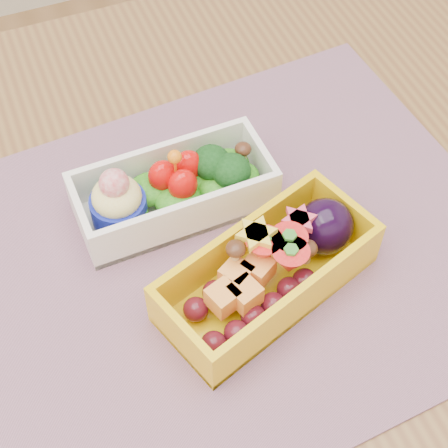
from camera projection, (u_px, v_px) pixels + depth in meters
name	position (u px, v px, depth m)	size (l,w,h in m)	color
table	(210.00, 328.00, 0.70)	(1.20, 0.80, 0.75)	brown
placemat	(218.00, 257.00, 0.63)	(0.52, 0.40, 0.00)	gray
bento_white	(173.00, 190.00, 0.64)	(0.18, 0.08, 0.07)	white
bento_yellow	(271.00, 269.00, 0.58)	(0.21, 0.14, 0.06)	#EBB80C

